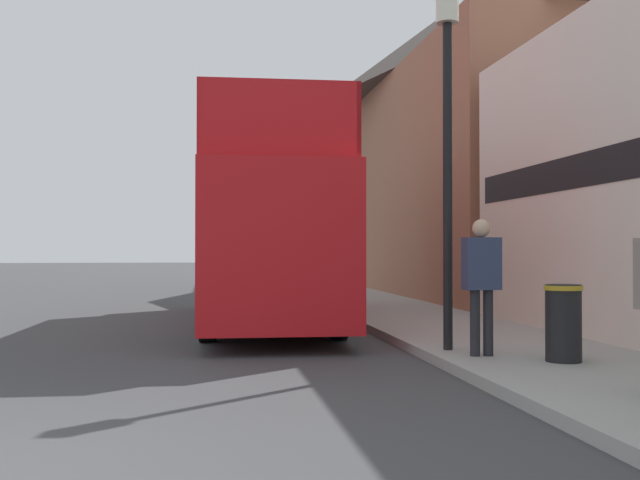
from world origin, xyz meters
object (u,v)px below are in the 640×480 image
parked_car_ahead_of_bus (266,278)px  litter_bin (563,321)px  lamp_post_third (311,195)px  pedestrian_third (481,274)px  lamp_post_second (354,174)px  lamp_post_nearest (447,94)px  tour_bus (265,235)px

parked_car_ahead_of_bus → litter_bin: (2.58, -14.52, -0.02)m
parked_car_ahead_of_bus → lamp_post_third: lamp_post_third is taller
pedestrian_third → lamp_post_second: 8.08m
lamp_post_nearest → litter_bin: (1.06, -1.30, -3.06)m
parked_car_ahead_of_bus → litter_bin: size_ratio=4.29×
pedestrian_third → litter_bin: (0.82, -0.64, -0.57)m
tour_bus → lamp_post_nearest: bearing=-67.2°
lamp_post_nearest → litter_bin: size_ratio=5.47×
lamp_post_third → lamp_post_second: bearing=-89.8°
tour_bus → parked_car_ahead_of_bus: 7.82m
pedestrian_third → lamp_post_third: 15.08m
lamp_post_second → lamp_post_nearest: bearing=-90.6°
parked_car_ahead_of_bus → pedestrian_third: size_ratio=2.29×
tour_bus → lamp_post_third: lamp_post_third is taller
lamp_post_second → litter_bin: bearing=-83.4°
lamp_post_second → lamp_post_third: 7.13m
lamp_post_second → lamp_post_third: (-0.03, 7.13, 0.02)m
lamp_post_third → litter_bin: (1.01, -15.56, -2.70)m
parked_car_ahead_of_bus → lamp_post_third: (1.57, 1.04, 2.68)m
lamp_post_second → lamp_post_third: size_ratio=0.99×
pedestrian_third → lamp_post_nearest: 2.59m
litter_bin → pedestrian_third: bearing=142.3°
lamp_post_third → litter_bin: lamp_post_third is taller
tour_bus → lamp_post_third: bearing=77.6°
pedestrian_third → lamp_post_nearest: (-0.24, 0.66, 2.49)m
pedestrian_third → lamp_post_second: lamp_post_second is taller
parked_car_ahead_of_bus → tour_bus: bearing=-92.6°
lamp_post_nearest → lamp_post_second: 7.14m
lamp_post_third → lamp_post_nearest: bearing=-90.2°
pedestrian_third → litter_bin: size_ratio=1.87×
parked_car_ahead_of_bus → litter_bin: 14.74m
tour_bus → pedestrian_third: 6.64m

